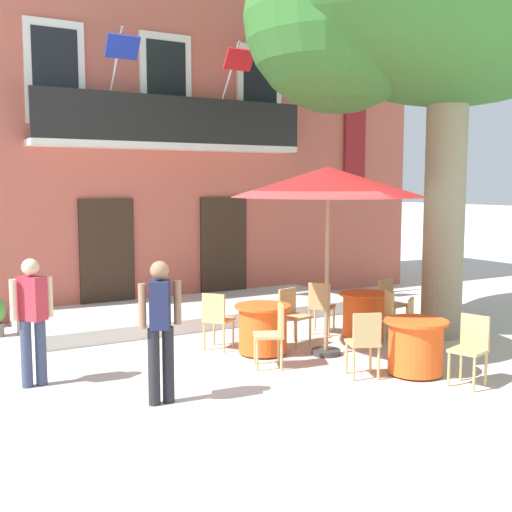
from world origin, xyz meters
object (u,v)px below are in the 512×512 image
at_px(cafe_table_near_tree, 263,329).
at_px(cafe_chair_front_0, 364,340).
at_px(cafe_chair_middle_0, 321,304).
at_px(cafe_chair_near_tree_0, 273,331).
at_px(cafe_umbrella, 328,183).
at_px(cafe_chair_near_tree_1, 292,312).
at_px(cafe_chair_middle_2, 390,301).
at_px(cafe_chair_middle_1, 383,315).
at_px(cafe_table_front, 416,346).
at_px(cafe_table_middle, 365,314).
at_px(cafe_chair_front_1, 471,345).
at_px(cafe_chair_front_2, 417,325).
at_px(pedestrian_near_entrance, 32,315).
at_px(cafe_chair_near_tree_2, 217,317).
at_px(plane_tree, 445,0).
at_px(pedestrian_mid_plaza, 160,324).

distance_m(cafe_table_near_tree, cafe_chair_front_0, 1.85).
bearing_deg(cafe_chair_middle_0, cafe_chair_near_tree_0, -143.51).
bearing_deg(cafe_umbrella, cafe_chair_near_tree_1, 97.41).
height_order(cafe_chair_middle_0, cafe_chair_middle_2, same).
bearing_deg(cafe_chair_middle_1, cafe_table_front, -113.42).
relative_size(cafe_table_middle, cafe_chair_middle_1, 0.95).
height_order(cafe_chair_near_tree_0, cafe_chair_front_1, same).
distance_m(cafe_table_middle, cafe_chair_middle_2, 0.77).
xyz_separation_m(cafe_table_front, cafe_chair_front_0, (-0.72, 0.21, 0.14)).
height_order(cafe_chair_middle_2, cafe_chair_front_2, same).
bearing_deg(cafe_chair_front_1, pedestrian_near_entrance, 150.18).
bearing_deg(cafe_table_front, cafe_chair_front_2, 44.20).
relative_size(cafe_chair_middle_2, cafe_table_front, 1.05).
relative_size(cafe_chair_near_tree_2, cafe_table_middle, 1.05).
bearing_deg(cafe_chair_front_2, cafe_table_middle, 79.93).
height_order(cafe_chair_near_tree_2, cafe_chair_front_2, same).
distance_m(cafe_table_front, cafe_chair_front_2, 0.77).
xyz_separation_m(cafe_table_middle, cafe_chair_middle_1, (-0.24, -0.72, 0.14)).
distance_m(plane_tree, cafe_chair_front_1, 5.72).
distance_m(cafe_chair_near_tree_2, cafe_chair_front_0, 2.54).
distance_m(cafe_chair_near_tree_2, pedestrian_mid_plaza, 2.56).
bearing_deg(cafe_table_middle, cafe_chair_middle_1, -108.17).
height_order(cafe_chair_middle_2, cafe_chair_front_0, same).
xyz_separation_m(cafe_chair_near_tree_1, cafe_chair_front_2, (1.08, -1.71, 0.00)).
bearing_deg(pedestrian_mid_plaza, pedestrian_near_entrance, 128.86).
xyz_separation_m(cafe_table_near_tree, cafe_table_middle, (2.06, 0.07, 0.00)).
relative_size(cafe_chair_front_1, pedestrian_near_entrance, 0.55).
relative_size(cafe_chair_near_tree_2, cafe_chair_middle_2, 1.00).
bearing_deg(cafe_chair_middle_0, pedestrian_near_entrance, -174.39).
relative_size(plane_tree, cafe_chair_front_1, 8.29).
relative_size(cafe_table_middle, cafe_table_front, 1.00).
height_order(cafe_chair_near_tree_1, pedestrian_mid_plaza, pedestrian_mid_plaza).
relative_size(cafe_chair_middle_1, cafe_umbrella, 0.31).
height_order(cafe_chair_near_tree_0, cafe_chair_middle_0, same).
relative_size(cafe_chair_near_tree_0, cafe_chair_near_tree_1, 1.00).
bearing_deg(cafe_chair_middle_1, cafe_umbrella, 173.33).
bearing_deg(cafe_table_front, cafe_chair_middle_1, 66.58).
xyz_separation_m(cafe_table_middle, cafe_chair_front_0, (-1.53, -1.83, 0.14)).
distance_m(cafe_table_middle, cafe_chair_front_1, 2.80).
bearing_deg(cafe_umbrella, cafe_chair_near_tree_2, 140.43).
relative_size(cafe_chair_near_tree_1, pedestrian_near_entrance, 0.55).
xyz_separation_m(cafe_chair_near_tree_2, cafe_chair_front_1, (2.04, -3.23, 0.00)).
bearing_deg(cafe_chair_front_2, cafe_chair_front_1, -101.92).
height_order(cafe_chair_near_tree_1, cafe_chair_middle_0, same).
xyz_separation_m(plane_tree, cafe_chair_middle_2, (-0.35, 0.74, -5.03)).
relative_size(cafe_chair_near_tree_1, cafe_chair_middle_0, 1.00).
bearing_deg(cafe_chair_front_1, cafe_chair_near_tree_1, 105.66).
distance_m(cafe_chair_near_tree_1, cafe_chair_middle_2, 2.08).
bearing_deg(cafe_chair_middle_2, cafe_chair_front_2, -120.34).
bearing_deg(cafe_chair_front_0, cafe_chair_middle_2, 41.76).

